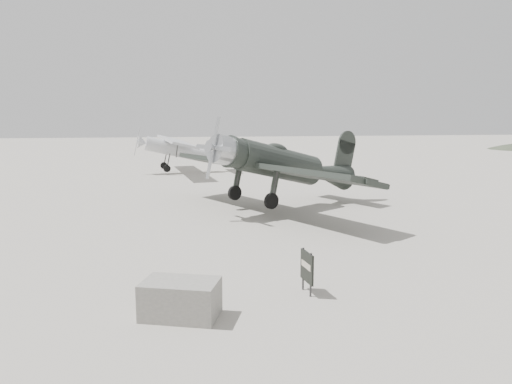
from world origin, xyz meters
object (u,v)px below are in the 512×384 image
Objects in this scene: lowwing_monoplane at (285,165)px; equipment_block at (181,299)px; sign_board at (307,268)px; highwing_monoplane at (183,148)px.

lowwing_monoplane reaches higher than equipment_block.
equipment_block is 3.56m from sign_board.
lowwing_monoplane is 12.00m from sign_board.
highwing_monoplane is at bearing 88.81° from sign_board.
sign_board is at bearing -91.42° from highwing_monoplane.
highwing_monoplane is 6.39× the size of equipment_block.
lowwing_monoplane is 10.48× the size of sign_board.
equipment_block is (-0.16, -29.18, -1.57)m from highwing_monoplane.
sign_board is (-1.78, -11.77, -1.53)m from lowwing_monoplane.
highwing_monoplane is 9.57× the size of sign_board.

